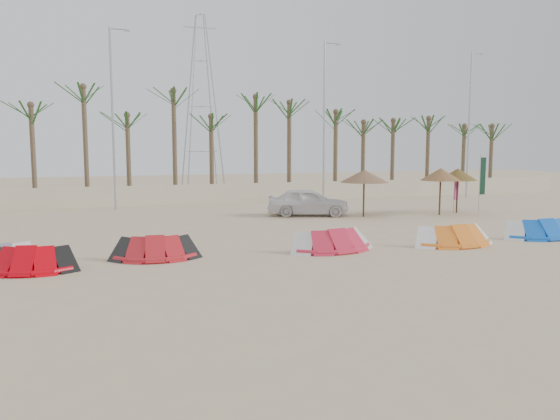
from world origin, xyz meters
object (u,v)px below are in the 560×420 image
object	(u,v)px
kite_red_left	(29,258)
kite_red_mid	(154,246)
kite_red_right	(330,238)
kite_orange	(450,234)
car	(308,202)
parasol_right	(458,174)
parasol_left	(364,176)
parasol_mid	(441,174)
kite_blue	(536,227)

from	to	relation	value
kite_red_left	kite_red_mid	world-z (taller)	same
kite_red_mid	kite_red_right	distance (m)	6.53
kite_orange	car	xyz separation A→B (m)	(-2.05, 10.26, 0.36)
kite_red_mid	kite_red_left	bearing A→B (deg)	-169.56
kite_red_mid	parasol_right	distance (m)	19.95
parasol_right	parasol_left	bearing A→B (deg)	178.90
parasol_mid	kite_red_mid	bearing A→B (deg)	-157.12
parasol_mid	car	distance (m)	7.69
kite_blue	car	distance (m)	12.00
kite_red_right	kite_blue	world-z (taller)	same
parasol_right	car	world-z (taller)	parasol_right
parasol_left	car	size ratio (longest dim) A/B	0.59
kite_red_mid	car	size ratio (longest dim) A/B	0.68
kite_red_mid	kite_blue	bearing A→B (deg)	-2.78
kite_orange	kite_blue	xyz separation A→B (m)	(4.58, 0.26, 0.00)
parasol_left	car	distance (m)	3.43
kite_red_right	kite_orange	bearing A→B (deg)	-5.83
kite_red_mid	parasol_right	xyz separation A→B (m)	(18.33, 7.64, 1.85)
kite_red_left	parasol_right	distance (m)	23.88
kite_orange	parasol_mid	size ratio (longest dim) A/B	1.28
parasol_left	parasol_mid	distance (m)	4.55
kite_red_mid	parasol_right	size ratio (longest dim) A/B	1.18
kite_red_left	kite_orange	world-z (taller)	same
kite_red_left	car	world-z (taller)	car
kite_red_left	kite_blue	distance (m)	20.10
kite_red_right	car	xyz separation A→B (m)	(3.01, 9.74, 0.36)
parasol_mid	parasol_right	size ratio (longest dim) A/B	1.02
kite_red_mid	car	world-z (taller)	car
kite_blue	car	bearing A→B (deg)	123.55
kite_red_right	car	bearing A→B (deg)	72.82
kite_red_left	kite_orange	bearing A→B (deg)	-1.18
kite_blue	parasol_right	world-z (taller)	parasol_right
kite_red_right	parasol_right	xyz separation A→B (m)	(11.83, 8.17, 1.85)
parasol_right	kite_orange	bearing A→B (deg)	-127.94
kite_red_left	kite_blue	world-z (taller)	same
kite_red_left	car	distance (m)	16.75
parasol_left	car	world-z (taller)	parasol_left
kite_red_left	parasol_mid	distance (m)	22.20
parasol_left	parasol_right	distance (m)	6.09
car	parasol_mid	bearing A→B (deg)	-86.05
kite_red_right	kite_red_mid	bearing A→B (deg)	175.32
kite_red_right	kite_orange	size ratio (longest dim) A/B	1.02
parasol_mid	car	world-z (taller)	parasol_mid
parasol_right	car	distance (m)	9.08
car	kite_orange	bearing A→B (deg)	-148.24
kite_red_left	kite_blue	xyz separation A→B (m)	(20.10, -0.06, 0.00)
kite_orange	kite_red_mid	bearing A→B (deg)	174.82
parasol_left	parasol_mid	bearing A→B (deg)	-8.73
kite_blue	parasol_right	distance (m)	8.90
parasol_left	car	bearing A→B (deg)	151.96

